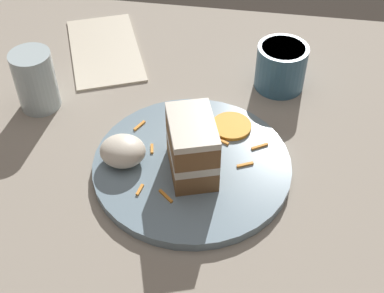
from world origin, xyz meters
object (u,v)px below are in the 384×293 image
(orange_garnish, at_px, (231,126))
(drinking_glass, at_px, (36,84))
(menu_card, at_px, (105,50))
(cream_dollop, at_px, (123,151))
(plate, at_px, (192,166))
(coffee_mug, at_px, (281,65))
(cake_slice, at_px, (192,147))

(orange_garnish, xyz_separation_m, drinking_glass, (0.31, -0.02, 0.03))
(drinking_glass, distance_m, menu_card, 0.18)
(cream_dollop, distance_m, orange_garnish, 0.17)
(menu_card, bearing_deg, cream_dollop, -91.52)
(plate, height_order, drinking_glass, drinking_glass)
(coffee_mug, height_order, menu_card, coffee_mug)
(orange_garnish, height_order, menu_card, orange_garnish)
(menu_card, bearing_deg, plate, -75.38)
(cream_dollop, height_order, drinking_glass, drinking_glass)
(coffee_mug, bearing_deg, cake_slice, 63.96)
(drinking_glass, distance_m, coffee_mug, 0.39)
(cream_dollop, height_order, orange_garnish, cream_dollop)
(menu_card, bearing_deg, cake_slice, -76.47)
(cake_slice, relative_size, cream_dollop, 1.63)
(cream_dollop, height_order, menu_card, cream_dollop)
(cake_slice, xyz_separation_m, orange_garnish, (-0.05, -0.10, -0.04))
(drinking_glass, bearing_deg, coffee_mug, -163.59)
(drinking_glass, bearing_deg, orange_garnish, 175.89)
(cake_slice, height_order, orange_garnish, cake_slice)
(orange_garnish, bearing_deg, cake_slice, 64.68)
(plate, relative_size, menu_card, 1.27)
(cream_dollop, distance_m, menu_card, 0.30)
(plate, height_order, orange_garnish, orange_garnish)
(cream_dollop, distance_m, coffee_mug, 0.31)
(drinking_glass, relative_size, menu_card, 0.45)
(orange_garnish, relative_size, drinking_glass, 0.61)
(cream_dollop, bearing_deg, coffee_mug, -132.85)
(cream_dollop, bearing_deg, drinking_glass, -34.47)
(drinking_glass, relative_size, coffee_mug, 1.20)
(cake_slice, bearing_deg, coffee_mug, 45.87)
(menu_card, bearing_deg, coffee_mug, -32.17)
(cake_slice, distance_m, cream_dollop, 0.10)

